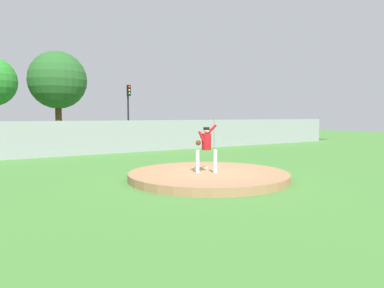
{
  "coord_description": "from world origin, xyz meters",
  "views": [
    {
      "loc": [
        -7.15,
        -9.93,
        2.22
      ],
      "look_at": [
        0.23,
        1.4,
        1.14
      ],
      "focal_mm": 33.24,
      "sensor_mm": 36.0,
      "label": 1
    }
  ],
  "objects_px": {
    "parked_car_charcoal": "(195,133)",
    "parked_car_slate": "(153,134)",
    "baseball": "(206,168)",
    "traffic_cone_orange": "(38,144)",
    "traffic_light_far": "(129,103)",
    "parked_car_burgundy": "(72,137)",
    "parked_car_teal": "(113,135)",
    "pitcher_youth": "(206,145)"
  },
  "relations": [
    {
      "from": "parked_car_charcoal",
      "to": "parked_car_slate",
      "type": "xyz_separation_m",
      "value": [
        -3.94,
        -0.16,
        0.01
      ]
    },
    {
      "from": "baseball",
      "to": "traffic_cone_orange",
      "type": "bearing_deg",
      "value": 100.87
    },
    {
      "from": "baseball",
      "to": "traffic_light_far",
      "type": "xyz_separation_m",
      "value": [
        4.43,
        17.59,
        2.97
      ]
    },
    {
      "from": "parked_car_burgundy",
      "to": "parked_car_slate",
      "type": "distance_m",
      "value": 6.04
    },
    {
      "from": "parked_car_burgundy",
      "to": "traffic_cone_orange",
      "type": "relative_size",
      "value": 8.58
    },
    {
      "from": "traffic_cone_orange",
      "to": "traffic_light_far",
      "type": "bearing_deg",
      "value": 11.94
    },
    {
      "from": "parked_car_charcoal",
      "to": "parked_car_burgundy",
      "type": "bearing_deg",
      "value": -178.44
    },
    {
      "from": "parked_car_teal",
      "to": "parked_car_burgundy",
      "type": "bearing_deg",
      "value": -176.52
    },
    {
      "from": "parked_car_burgundy",
      "to": "traffic_light_far",
      "type": "relative_size",
      "value": 0.99
    },
    {
      "from": "pitcher_youth",
      "to": "baseball",
      "type": "height_order",
      "value": "pitcher_youth"
    },
    {
      "from": "parked_car_charcoal",
      "to": "traffic_cone_orange",
      "type": "distance_m",
      "value": 11.89
    },
    {
      "from": "baseball",
      "to": "parked_car_charcoal",
      "type": "distance_m",
      "value": 16.19
    },
    {
      "from": "baseball",
      "to": "traffic_light_far",
      "type": "relative_size",
      "value": 0.02
    },
    {
      "from": "baseball",
      "to": "parked_car_charcoal",
      "type": "relative_size",
      "value": 0.02
    },
    {
      "from": "traffic_cone_orange",
      "to": "traffic_light_far",
      "type": "relative_size",
      "value": 0.11
    },
    {
      "from": "pitcher_youth",
      "to": "traffic_cone_orange",
      "type": "distance_m",
      "value": 16.97
    },
    {
      "from": "parked_car_burgundy",
      "to": "traffic_cone_orange",
      "type": "bearing_deg",
      "value": 123.4
    },
    {
      "from": "traffic_cone_orange",
      "to": "pitcher_youth",
      "type": "bearing_deg",
      "value": -81.41
    },
    {
      "from": "baseball",
      "to": "traffic_light_far",
      "type": "distance_m",
      "value": 18.38
    },
    {
      "from": "pitcher_youth",
      "to": "baseball",
      "type": "xyz_separation_m",
      "value": [
        0.54,
        0.75,
        -0.93
      ]
    },
    {
      "from": "parked_car_teal",
      "to": "parked_car_slate",
      "type": "xyz_separation_m",
      "value": [
        3.1,
        -0.06,
        0.0
      ]
    },
    {
      "from": "parked_car_slate",
      "to": "traffic_cone_orange",
      "type": "distance_m",
      "value": 8.11
    },
    {
      "from": "pitcher_youth",
      "to": "parked_car_charcoal",
      "type": "relative_size",
      "value": 0.35
    },
    {
      "from": "parked_car_charcoal",
      "to": "traffic_light_far",
      "type": "height_order",
      "value": "traffic_light_far"
    },
    {
      "from": "parked_car_slate",
      "to": "traffic_cone_orange",
      "type": "bearing_deg",
      "value": 162.49
    },
    {
      "from": "parked_car_teal",
      "to": "traffic_cone_orange",
      "type": "relative_size",
      "value": 8.24
    },
    {
      "from": "pitcher_youth",
      "to": "traffic_cone_orange",
      "type": "relative_size",
      "value": 3.03
    },
    {
      "from": "parked_car_slate",
      "to": "traffic_light_far",
      "type": "relative_size",
      "value": 0.85
    },
    {
      "from": "parked_car_slate",
      "to": "pitcher_youth",
      "type": "bearing_deg",
      "value": -109.92
    },
    {
      "from": "parked_car_slate",
      "to": "parked_car_burgundy",
      "type": "bearing_deg",
      "value": -178.91
    },
    {
      "from": "parked_car_charcoal",
      "to": "pitcher_youth",
      "type": "bearing_deg",
      "value": -122.24
    },
    {
      "from": "pitcher_youth",
      "to": "parked_car_slate",
      "type": "xyz_separation_m",
      "value": [
        5.19,
        14.31,
        -0.41
      ]
    },
    {
      "from": "parked_car_teal",
      "to": "traffic_light_far",
      "type": "bearing_deg",
      "value": 53.84
    },
    {
      "from": "pitcher_youth",
      "to": "baseball",
      "type": "bearing_deg",
      "value": 54.07
    },
    {
      "from": "parked_car_burgundy",
      "to": "parked_car_charcoal",
      "type": "distance_m",
      "value": 9.98
    },
    {
      "from": "baseball",
      "to": "traffic_cone_orange",
      "type": "height_order",
      "value": "traffic_cone_orange"
    },
    {
      "from": "baseball",
      "to": "parked_car_burgundy",
      "type": "height_order",
      "value": "parked_car_burgundy"
    },
    {
      "from": "parked_car_burgundy",
      "to": "traffic_light_far",
      "type": "height_order",
      "value": "traffic_light_far"
    },
    {
      "from": "baseball",
      "to": "parked_car_slate",
      "type": "relative_size",
      "value": 0.02
    },
    {
      "from": "parked_car_teal",
      "to": "traffic_cone_orange",
      "type": "xyz_separation_m",
      "value": [
        -4.61,
        2.37,
        -0.56
      ]
    },
    {
      "from": "pitcher_youth",
      "to": "parked_car_slate",
      "type": "bearing_deg",
      "value": 70.08
    },
    {
      "from": "pitcher_youth",
      "to": "parked_car_charcoal",
      "type": "xyz_separation_m",
      "value": [
        9.13,
        14.47,
        -0.42
      ]
    }
  ]
}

